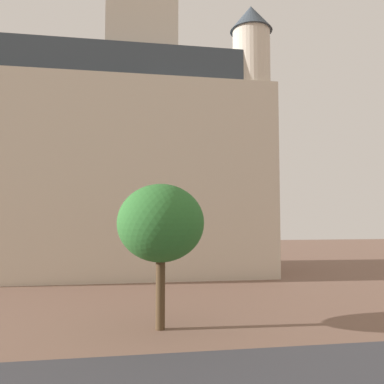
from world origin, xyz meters
name	(u,v)px	position (x,y,z in m)	size (l,w,h in m)	color
ground_plane	(189,367)	(0.00, 10.00, 0.00)	(120.00, 120.00, 0.00)	brown
landmark_building	(122,151)	(-2.36, 30.19, 9.69)	(23.05, 11.60, 33.48)	beige
tree_curb_far	(161,224)	(-0.52, 13.90, 4.06)	(3.40, 3.40, 5.62)	#4C3823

